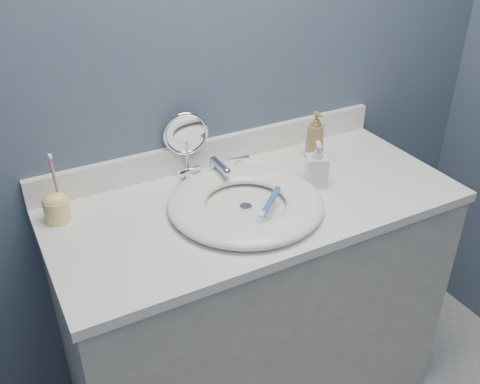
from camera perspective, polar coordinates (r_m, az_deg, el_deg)
back_wall at (r=1.67m, az=-2.91°, el=13.06°), size 2.20×0.02×2.40m
vanity_cabinet at (r=1.87m, az=1.47°, el=-12.70°), size 1.20×0.55×0.85m
countertop at (r=1.60m, az=1.68°, el=-1.21°), size 1.22×0.57×0.03m
backsplash at (r=1.77m, az=-2.51°, el=4.45°), size 1.22×0.02×0.09m
basin at (r=1.53m, az=0.62°, el=-1.14°), size 0.45×0.45×0.04m
drain at (r=1.54m, az=0.62°, el=-1.61°), size 0.04×0.04×0.01m
faucet at (r=1.68m, az=-2.60°, el=2.27°), size 0.25×0.13×0.07m
makeup_mirror at (r=1.68m, az=-5.77°, el=5.45°), size 0.14×0.08×0.21m
soap_bottle_amber at (r=1.80m, az=8.03°, el=5.99°), size 0.06×0.06×0.16m
soap_bottle_clear at (r=1.64m, az=8.21°, el=2.99°), size 0.09×0.09×0.14m
toothbrush_holder at (r=1.55m, az=-19.02°, el=-1.42°), size 0.07×0.07×0.20m
toothbrush_lying at (r=1.49m, az=3.21°, el=-1.13°), size 0.14×0.13×0.02m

